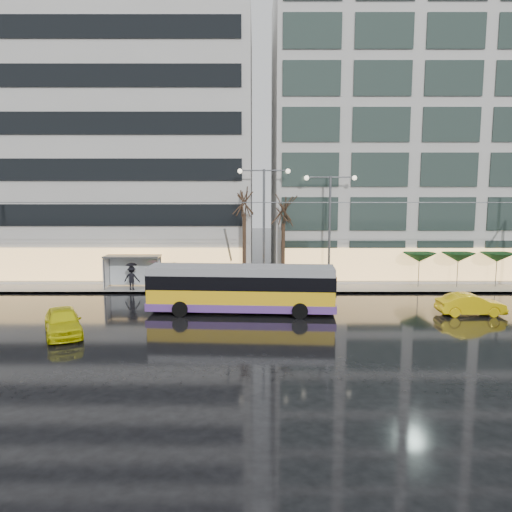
{
  "coord_description": "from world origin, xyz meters",
  "views": [
    {
      "loc": [
        1.38,
        -27.03,
        7.73
      ],
      "look_at": [
        1.4,
        5.0,
        3.37
      ],
      "focal_mm": 35.0,
      "sensor_mm": 36.0,
      "label": 1
    }
  ],
  "objects_px": {
    "trolleybus": "(241,290)",
    "bus_shelter": "(128,264)",
    "street_lamp_near": "(264,211)",
    "taxi_a": "(63,321)"
  },
  "relations": [
    {
      "from": "trolleybus",
      "to": "bus_shelter",
      "type": "relative_size",
      "value": 2.77
    },
    {
      "from": "street_lamp_near",
      "to": "trolleybus",
      "type": "bearing_deg",
      "value": -101.51
    },
    {
      "from": "trolleybus",
      "to": "bus_shelter",
      "type": "xyz_separation_m",
      "value": [
        -8.87,
        7.32,
        0.51
      ]
    },
    {
      "from": "trolleybus",
      "to": "bus_shelter",
      "type": "bearing_deg",
      "value": 140.49
    },
    {
      "from": "trolleybus",
      "to": "street_lamp_near",
      "type": "relative_size",
      "value": 1.29
    },
    {
      "from": "trolleybus",
      "to": "taxi_a",
      "type": "xyz_separation_m",
      "value": [
        -9.31,
        -4.77,
        -0.7
      ]
    },
    {
      "from": "street_lamp_near",
      "to": "taxi_a",
      "type": "height_order",
      "value": "street_lamp_near"
    },
    {
      "from": "street_lamp_near",
      "to": "taxi_a",
      "type": "distance_m",
      "value": 17.13
    },
    {
      "from": "taxi_a",
      "to": "trolleybus",
      "type": "bearing_deg",
      "value": 2.59
    },
    {
      "from": "bus_shelter",
      "to": "taxi_a",
      "type": "relative_size",
      "value": 0.96
    }
  ]
}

